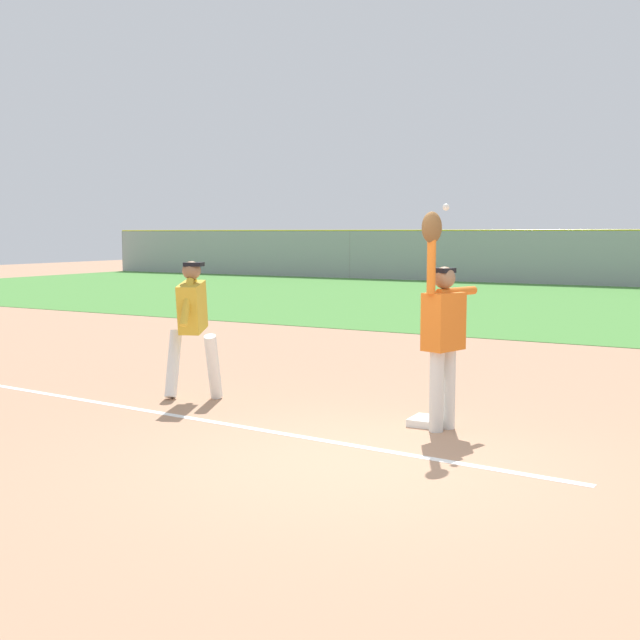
{
  "coord_description": "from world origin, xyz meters",
  "views": [
    {
      "loc": [
        3.22,
        -6.48,
        2.07
      ],
      "look_at": [
        -1.42,
        1.73,
        1.05
      ],
      "focal_mm": 45.56,
      "sensor_mm": 36.0,
      "label": 1
    }
  ],
  "objects_px": {
    "fielder": "(442,324)",
    "parked_car_black": "(626,266)",
    "parked_car_green": "(508,263)",
    "runner": "(192,320)",
    "first_base": "(429,422)",
    "baseball": "(446,207)"
  },
  "relations": [
    {
      "from": "baseball",
      "to": "parked_car_black",
      "type": "relative_size",
      "value": 0.02
    },
    {
      "from": "runner",
      "to": "parked_car_green",
      "type": "bearing_deg",
      "value": 76.72
    },
    {
      "from": "first_base",
      "to": "parked_car_green",
      "type": "relative_size",
      "value": 0.09
    },
    {
      "from": "first_base",
      "to": "parked_car_black",
      "type": "height_order",
      "value": "parked_car_black"
    },
    {
      "from": "baseball",
      "to": "parked_car_black",
      "type": "distance_m",
      "value": 27.91
    },
    {
      "from": "first_base",
      "to": "parked_car_green",
      "type": "bearing_deg",
      "value": 104.85
    },
    {
      "from": "fielder",
      "to": "parked_car_green",
      "type": "height_order",
      "value": "fielder"
    },
    {
      "from": "first_base",
      "to": "fielder",
      "type": "bearing_deg",
      "value": -37.09
    },
    {
      "from": "first_base",
      "to": "fielder",
      "type": "relative_size",
      "value": 0.17
    },
    {
      "from": "runner",
      "to": "parked_car_black",
      "type": "height_order",
      "value": "runner"
    },
    {
      "from": "fielder",
      "to": "parked_car_green",
      "type": "distance_m",
      "value": 29.44
    },
    {
      "from": "first_base",
      "to": "parked_car_black",
      "type": "xyz_separation_m",
      "value": [
        -2.38,
        27.85,
        0.63
      ]
    },
    {
      "from": "first_base",
      "to": "fielder",
      "type": "xyz_separation_m",
      "value": [
        0.19,
        -0.14,
        1.08
      ]
    },
    {
      "from": "baseball",
      "to": "parked_car_black",
      "type": "xyz_separation_m",
      "value": [
        -2.49,
        27.75,
        -1.66
      ]
    },
    {
      "from": "fielder",
      "to": "parked_car_black",
      "type": "height_order",
      "value": "fielder"
    },
    {
      "from": "runner",
      "to": "parked_car_green",
      "type": "distance_m",
      "value": 28.76
    },
    {
      "from": "fielder",
      "to": "parked_car_green",
      "type": "bearing_deg",
      "value": -58.75
    },
    {
      "from": "fielder",
      "to": "runner",
      "type": "height_order",
      "value": "fielder"
    },
    {
      "from": "first_base",
      "to": "parked_car_black",
      "type": "bearing_deg",
      "value": 94.88
    },
    {
      "from": "first_base",
      "to": "baseball",
      "type": "bearing_deg",
      "value": 43.07
    },
    {
      "from": "parked_car_green",
      "to": "parked_car_black",
      "type": "bearing_deg",
      "value": -4.57
    },
    {
      "from": "parked_car_green",
      "to": "parked_car_black",
      "type": "height_order",
      "value": "same"
    }
  ]
}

